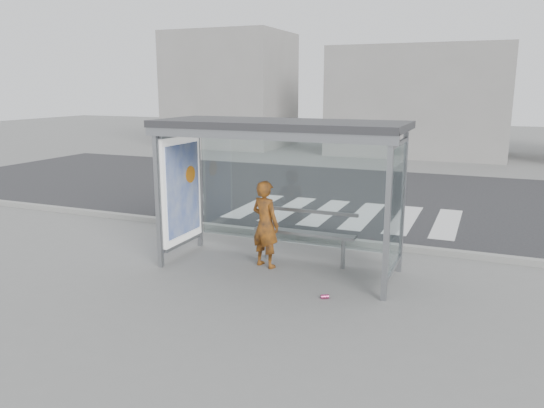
# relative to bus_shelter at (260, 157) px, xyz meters

# --- Properties ---
(ground) EXTENTS (80.00, 80.00, 0.00)m
(ground) POSITION_rel_bus_shelter_xyz_m (0.37, -0.06, -1.98)
(ground) COLOR slate
(ground) RESTS_ON ground
(road) EXTENTS (30.00, 10.00, 0.01)m
(road) POSITION_rel_bus_shelter_xyz_m (0.37, 6.94, -1.98)
(road) COLOR black
(road) RESTS_ON ground
(curb) EXTENTS (30.00, 0.18, 0.12)m
(curb) POSITION_rel_bus_shelter_xyz_m (0.37, 1.89, -1.92)
(curb) COLOR gray
(curb) RESTS_ON ground
(crosswalk) EXTENTS (5.55, 3.00, 0.00)m
(crosswalk) POSITION_rel_bus_shelter_xyz_m (0.37, 4.44, -1.98)
(crosswalk) COLOR silver
(crosswalk) RESTS_ON ground
(bus_shelter) EXTENTS (4.25, 1.65, 2.62)m
(bus_shelter) POSITION_rel_bus_shelter_xyz_m (0.00, 0.00, 0.00)
(bus_shelter) COLOR gray
(bus_shelter) RESTS_ON ground
(building_left) EXTENTS (6.00, 5.00, 6.00)m
(building_left) POSITION_rel_bus_shelter_xyz_m (-9.63, 17.94, 1.02)
(building_left) COLOR gray
(building_left) RESTS_ON ground
(building_center) EXTENTS (8.00, 5.00, 5.00)m
(building_center) POSITION_rel_bus_shelter_xyz_m (0.37, 17.94, 0.52)
(building_center) COLOR gray
(building_center) RESTS_ON ground
(person) EXTENTS (0.66, 0.54, 1.57)m
(person) POSITION_rel_bus_shelter_xyz_m (0.09, -0.01, -1.20)
(person) COLOR #DD4414
(person) RESTS_ON ground
(bench) EXTENTS (1.89, 0.33, 0.97)m
(bench) POSITION_rel_bus_shelter_xyz_m (0.68, 0.44, -1.41)
(bench) COLOR slate
(bench) RESTS_ON ground
(soda_can) EXTENTS (0.14, 0.12, 0.07)m
(soda_can) POSITION_rel_bus_shelter_xyz_m (1.53, -1.05, -1.95)
(soda_can) COLOR #C93B78
(soda_can) RESTS_ON ground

